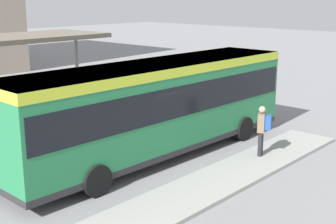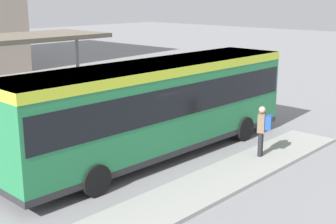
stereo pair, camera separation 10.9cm
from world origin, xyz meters
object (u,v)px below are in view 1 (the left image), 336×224
Objects in this scene: bicycle_yellow at (235,95)px; potted_planter_near_shelter at (83,120)px; bicycle_green at (212,91)px; bicycle_orange at (225,92)px; pedestrian_waiting at (263,128)px; city_bus at (157,103)px.

bicycle_yellow is 9.27m from potted_planter_near_shelter.
potted_planter_near_shelter reaches higher than bicycle_green.
bicycle_orange is at bearing -179.22° from bicycle_green.
potted_planter_near_shelter reaches higher than bicycle_yellow.
bicycle_yellow is at bearing 160.05° from bicycle_orange.
potted_planter_near_shelter is at bearing -105.23° from bicycle_yellow.
bicycle_green is at bearing -67.55° from pedestrian_waiting.
city_bus is at bearing 108.74° from bicycle_green.
pedestrian_waiting is at bearing -69.94° from potted_planter_near_shelter.
city_bus is 7.19× the size of bicycle_yellow.
pedestrian_waiting is at bearing -59.36° from bicycle_yellow.
city_bus is 3.68m from pedestrian_waiting.
city_bus reaches higher than bicycle_green.
bicycle_yellow is (6.79, 5.71, -0.75)m from pedestrian_waiting.
bicycle_orange is 9.44m from potted_planter_near_shelter.
city_bus is at bearing -85.89° from potted_planter_near_shelter.
bicycle_orange reaches higher than bicycle_yellow.
bicycle_yellow is at bearing -74.16° from pedestrian_waiting.
bicycle_yellow is 1.60m from bicycle_green.
bicycle_orange is 0.81m from bicycle_green.
pedestrian_waiting is 1.04× the size of bicycle_green.
bicycle_orange is (7.01, 6.51, -0.72)m from pedestrian_waiting.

